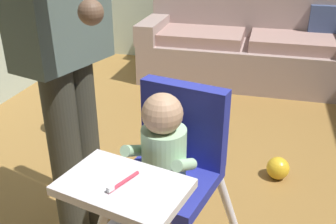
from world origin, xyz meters
name	(u,v)px	position (x,y,z in m)	size (l,w,h in m)	color
ground	(219,190)	(0.00, 0.00, -0.05)	(5.78, 6.48, 0.10)	olive
couch	(247,48)	(0.00, 1.95, 0.33)	(2.12, 0.86, 0.86)	gray
high_chair	(166,160)	(-0.14, -0.78, 0.63)	(0.72, 0.81, 0.93)	white
adult_standing	(66,58)	(-0.60, -0.64, 0.96)	(0.50, 0.59, 1.69)	#36362B
toy_ball	(60,116)	(-1.32, 0.42, 0.12)	(0.23, 0.23, 0.23)	#284CB7
toy_ball_second	(278,168)	(0.34, 0.16, 0.07)	(0.14, 0.14, 0.14)	gold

